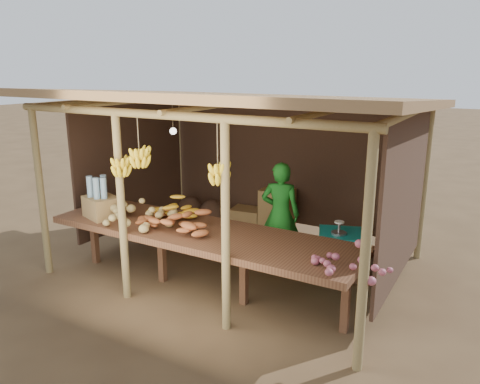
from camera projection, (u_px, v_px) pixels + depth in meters
The scene contains 13 objects.
ground at pixel (240, 264), 6.54m from camera, with size 60.00×60.00×0.00m, color brown.
stall_structure at pixel (241, 127), 6.09m from camera, with size 4.70×3.50×2.43m.
counter at pixel (200, 235), 5.56m from camera, with size 3.90×1.05×0.80m.
potato_heap at pixel (134, 210), 5.71m from camera, with size 0.99×0.60×0.37m, color tan, non-canonical shape.
sweet_potato_heap at pixel (180, 213), 5.59m from camera, with size 0.99×0.59×0.36m, color #AC582C, non-canonical shape.
onion_heap at pixel (350, 256), 4.33m from camera, with size 0.81×0.48×0.36m, color #B05566, non-canonical shape.
banana_pile at pixel (170, 206), 5.91m from camera, with size 0.61×0.36×0.35m, color yellow, non-canonical shape.
tomato_basin at pixel (99, 200), 6.52m from camera, with size 0.34×0.34×0.18m.
bottle_box at pixel (101, 201), 5.98m from camera, with size 0.51×0.46×0.54m.
vendor at pixel (280, 214), 6.39m from camera, with size 0.53×0.35×1.45m, color #1A771F.
tarp_crate at pixel (343, 252), 6.14m from camera, with size 0.80×0.74×0.77m.
carton_stack at pixel (267, 216), 7.55m from camera, with size 1.07×0.43×0.79m.
burlap_sacks at pixel (201, 214), 7.87m from camera, with size 0.93×0.49×0.66m.
Camera 1 is at (3.03, -5.25, 2.66)m, focal length 35.00 mm.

